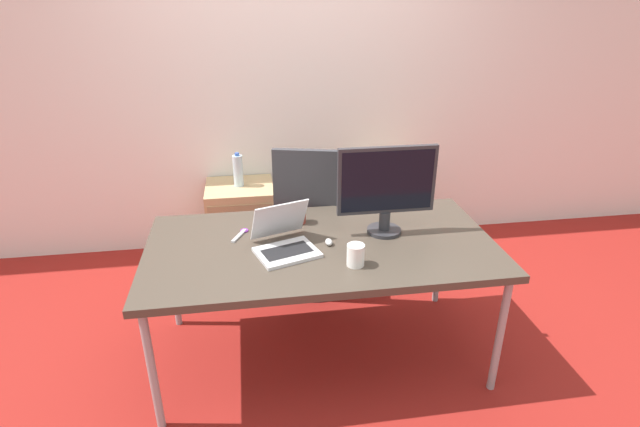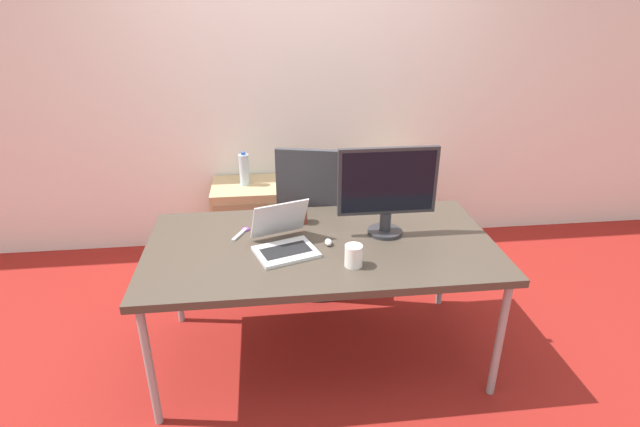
{
  "view_description": "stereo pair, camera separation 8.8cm",
  "coord_description": "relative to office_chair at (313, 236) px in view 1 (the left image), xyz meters",
  "views": [
    {
      "loc": [
        -0.36,
        -2.29,
        1.96
      ],
      "look_at": [
        0.0,
        0.05,
        0.88
      ],
      "focal_mm": 28.0,
      "sensor_mm": 36.0,
      "label": 1
    },
    {
      "loc": [
        -0.27,
        -2.3,
        1.96
      ],
      "look_at": [
        0.0,
        0.05,
        0.88
      ],
      "focal_mm": 28.0,
      "sensor_mm": 36.0,
      "label": 2
    }
  ],
  "objects": [
    {
      "name": "wall_back",
      "position": [
        -0.05,
        0.79,
        0.9
      ],
      "size": [
        10.0,
        0.05,
        2.6
      ],
      "color": "white",
      "rests_on": "ground_plane"
    },
    {
      "name": "ground_plane",
      "position": [
        -0.05,
        -0.71,
        -0.4
      ],
      "size": [
        14.0,
        14.0,
        0.0
      ],
      "primitive_type": "plane",
      "color": "maroon"
    },
    {
      "name": "scissors",
      "position": [
        -0.47,
        -0.55,
        0.33
      ],
      "size": [
        0.1,
        0.16,
        0.01
      ],
      "color": "#B2B2B7",
      "rests_on": "desk"
    },
    {
      "name": "coffee_cup_brown",
      "position": [
        -0.14,
        -0.45,
        0.38
      ],
      "size": [
        0.08,
        0.08,
        0.1
      ],
      "color": "maroon",
      "rests_on": "desk"
    },
    {
      "name": "coffee_cup_white",
      "position": [
        0.08,
        -0.96,
        0.38
      ],
      "size": [
        0.09,
        0.09,
        0.11
      ],
      "color": "white",
      "rests_on": "desk"
    },
    {
      "name": "mouse",
      "position": [
        -0.02,
        -0.74,
        0.34
      ],
      "size": [
        0.04,
        0.06,
        0.03
      ],
      "color": "silver",
      "rests_on": "desk"
    },
    {
      "name": "water_bottle",
      "position": [
        -0.48,
        0.53,
        0.31
      ],
      "size": [
        0.07,
        0.07,
        0.26
      ],
      "color": "silver",
      "rests_on": "cabinet_left"
    },
    {
      "name": "desk",
      "position": [
        -0.05,
        -0.71,
        0.28
      ],
      "size": [
        1.82,
        0.95,
        0.73
      ],
      "color": "#473D33",
      "rests_on": "ground_plane"
    },
    {
      "name": "cabinet_left",
      "position": [
        -0.48,
        0.53,
        -0.1
      ],
      "size": [
        0.5,
        0.46,
        0.6
      ],
      "color": "tan",
      "rests_on": "ground_plane"
    },
    {
      "name": "laptop_center",
      "position": [
        -0.25,
        -0.75,
        0.37
      ],
      "size": [
        0.36,
        0.4,
        0.23
      ],
      "color": "silver",
      "rests_on": "desk"
    },
    {
      "name": "monitor",
      "position": [
        0.31,
        -0.64,
        0.59
      ],
      "size": [
        0.53,
        0.19,
        0.49
      ],
      "color": "#2D2D33",
      "rests_on": "desk"
    },
    {
      "name": "office_chair",
      "position": [
        0.0,
        0.0,
        0.0
      ],
      "size": [
        0.58,
        0.62,
        1.07
      ],
      "color": "#232326",
      "rests_on": "ground_plane"
    },
    {
      "name": "cabinet_right",
      "position": [
        0.64,
        0.53,
        -0.1
      ],
      "size": [
        0.5,
        0.46,
        0.6
      ],
      "color": "tan",
      "rests_on": "ground_plane"
    }
  ]
}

